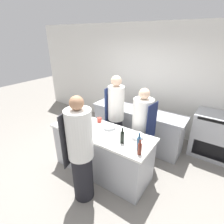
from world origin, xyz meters
TOP-DOWN VIEW (x-y plane):
  - ground_plane at (0.00, 0.00)m, footprint 16.00×16.00m
  - wall_back at (0.00, 2.13)m, footprint 8.00×0.06m
  - prep_counter at (0.00, 0.00)m, footprint 1.95×0.74m
  - pass_counter at (0.10, 1.26)m, footprint 2.23×0.59m
  - oven_range at (1.78, 1.77)m, footprint 0.99×0.61m
  - chef_at_prep_near at (0.12, -0.66)m, footprint 0.43×0.42m
  - chef_at_stove at (0.50, 0.66)m, footprint 0.42×0.40m
  - chef_at_pass_far at (-0.15, 0.72)m, footprint 0.36×0.34m
  - bottle_olive_oil at (-0.50, 0.03)m, footprint 0.07×0.07m
  - bottle_vinegar at (-0.87, 0.14)m, footprint 0.08×0.08m
  - bottle_wine at (0.81, -0.13)m, footprint 0.06×0.06m
  - bottle_cooking_oil at (-0.22, -0.29)m, footprint 0.07×0.07m
  - bottle_sauce at (0.87, -0.22)m, footprint 0.06×0.06m
  - bottle_water at (0.51, -0.10)m, footprint 0.07×0.07m
  - bowl_mixing_large at (0.06, 0.16)m, footprint 0.24×0.24m
  - bowl_prep_small at (0.63, 0.17)m, footprint 0.22×0.22m
  - cup at (-0.25, 0.27)m, footprint 0.09×0.09m

SIDE VIEW (x-z plane):
  - ground_plane at x=0.00m, z-range 0.00..0.00m
  - prep_counter at x=0.00m, z-range 0.00..0.90m
  - pass_counter at x=0.10m, z-range 0.00..0.90m
  - oven_range at x=1.78m, z-range 0.00..1.00m
  - chef_at_stove at x=0.50m, z-range -0.01..1.62m
  - chef_at_prep_near at x=0.12m, z-range 0.00..1.79m
  - chef_at_pass_far at x=-0.15m, z-range 0.01..1.78m
  - bowl_mixing_large at x=0.06m, z-range 0.90..0.96m
  - bowl_prep_small at x=0.63m, z-range 0.90..0.96m
  - cup at x=-0.25m, z-range 0.90..0.99m
  - bottle_vinegar at x=-0.87m, z-range 0.88..1.09m
  - bottle_cooking_oil at x=-0.22m, z-range 0.88..1.11m
  - bottle_olive_oil at x=-0.50m, z-range 0.88..1.11m
  - bottle_sauce at x=0.87m, z-range 0.88..1.12m
  - bottle_water at x=0.51m, z-range 0.88..1.14m
  - bottle_wine at x=0.81m, z-range 0.87..1.17m
  - wall_back at x=0.00m, z-range 0.00..2.80m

